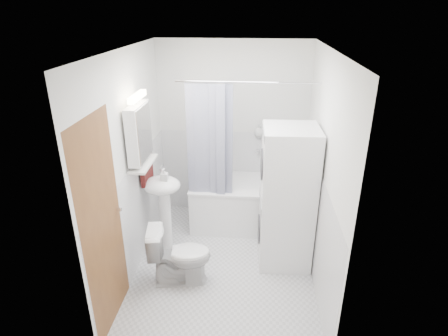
# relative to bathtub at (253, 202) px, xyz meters

# --- Properties ---
(floor) EXTENTS (2.60, 2.60, 0.00)m
(floor) POSITION_rel_bathtub_xyz_m (-0.30, -0.92, -0.34)
(floor) COLOR silver
(floor) RESTS_ON ground
(room_walls) EXTENTS (2.60, 2.60, 2.60)m
(room_walls) POSITION_rel_bathtub_xyz_m (-0.30, -0.92, 1.14)
(room_walls) COLOR white
(room_walls) RESTS_ON ground
(wainscot) EXTENTS (1.98, 2.58, 2.58)m
(wainscot) POSITION_rel_bathtub_xyz_m (-0.30, -0.63, 0.26)
(wainscot) COLOR white
(wainscot) RESTS_ON ground
(door) EXTENTS (0.05, 2.00, 2.00)m
(door) POSITION_rel_bathtub_xyz_m (-1.25, -1.47, 0.66)
(door) COLOR brown
(door) RESTS_ON ground
(bathtub) EXTENTS (1.63, 0.77, 0.62)m
(bathtub) POSITION_rel_bathtub_xyz_m (0.00, 0.00, 0.00)
(bathtub) COLOR white
(bathtub) RESTS_ON ground
(tub_spout) EXTENTS (0.04, 0.12, 0.04)m
(tub_spout) POSITION_rel_bathtub_xyz_m (0.20, 0.33, 0.60)
(tub_spout) COLOR silver
(tub_spout) RESTS_ON room_walls
(curtain_rod) EXTENTS (1.81, 0.02, 0.02)m
(curtain_rod) POSITION_rel_bathtub_xyz_m (0.00, -0.33, 1.66)
(curtain_rod) COLOR silver
(curtain_rod) RESTS_ON room_walls
(shower_curtain) EXTENTS (0.55, 0.02, 1.45)m
(shower_curtain) POSITION_rel_bathtub_xyz_m (-0.53, -0.33, 0.91)
(shower_curtain) COLOR #151A49
(shower_curtain) RESTS_ON curtain_rod
(sink) EXTENTS (0.44, 0.37, 1.04)m
(sink) POSITION_rel_bathtub_xyz_m (-1.05, -0.63, 0.36)
(sink) COLOR white
(sink) RESTS_ON ground
(medicine_cabinet) EXTENTS (0.13, 0.50, 0.71)m
(medicine_cabinet) POSITION_rel_bathtub_xyz_m (-1.21, -0.82, 1.22)
(medicine_cabinet) COLOR white
(medicine_cabinet) RESTS_ON room_walls
(shelf) EXTENTS (0.18, 0.54, 0.02)m
(shelf) POSITION_rel_bathtub_xyz_m (-1.19, -0.82, 0.86)
(shelf) COLOR silver
(shelf) RESTS_ON room_walls
(shower_caddy) EXTENTS (0.22, 0.06, 0.02)m
(shower_caddy) POSITION_rel_bathtub_xyz_m (0.25, 0.32, 0.81)
(shower_caddy) COLOR silver
(shower_caddy) RESTS_ON room_walls
(towel) EXTENTS (0.07, 0.35, 0.85)m
(towel) POSITION_rel_bathtub_xyz_m (-1.24, -0.57, 0.95)
(towel) COLOR #4B1C13
(towel) RESTS_ON room_walls
(washer_dryer) EXTENTS (0.60, 0.59, 1.63)m
(washer_dryer) POSITION_rel_bathtub_xyz_m (0.38, -0.75, 0.47)
(washer_dryer) COLOR white
(washer_dryer) RESTS_ON ground
(toilet) EXTENTS (0.72, 0.47, 0.65)m
(toilet) POSITION_rel_bathtub_xyz_m (-0.75, -1.23, -0.02)
(toilet) COLOR white
(toilet) RESTS_ON ground
(soap_pump) EXTENTS (0.08, 0.17, 0.08)m
(soap_pump) POSITION_rel_bathtub_xyz_m (-1.01, -0.67, 0.61)
(soap_pump) COLOR gray
(soap_pump) RESTS_ON sink
(shelf_bottle) EXTENTS (0.07, 0.18, 0.07)m
(shelf_bottle) POSITION_rel_bathtub_xyz_m (-1.19, -0.97, 0.91)
(shelf_bottle) COLOR gray
(shelf_bottle) RESTS_ON shelf
(shelf_cup) EXTENTS (0.10, 0.09, 0.10)m
(shelf_cup) POSITION_rel_bathtub_xyz_m (-1.19, -0.70, 0.92)
(shelf_cup) COLOR gray
(shelf_cup) RESTS_ON shelf
(shampoo_a) EXTENTS (0.13, 0.17, 0.13)m
(shampoo_a) POSITION_rel_bathtub_xyz_m (0.05, 0.32, 0.88)
(shampoo_a) COLOR gray
(shampoo_a) RESTS_ON shower_caddy
(shampoo_b) EXTENTS (0.08, 0.21, 0.08)m
(shampoo_b) POSITION_rel_bathtub_xyz_m (0.17, 0.32, 0.86)
(shampoo_b) COLOR #2A6DAA
(shampoo_b) RESTS_ON shower_caddy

